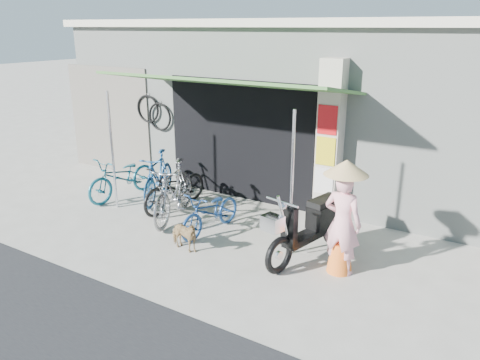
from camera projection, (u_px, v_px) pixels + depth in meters
The scene contains 13 objects.
ground at pixel (218, 258), 7.46m from camera, with size 80.00×80.00×0.00m, color #AEA99D.
bicycle_shop at pixel (338, 101), 11.00m from camera, with size 12.30×5.30×3.66m.
shop_pillar at pixel (330, 142), 8.54m from camera, with size 0.42×0.44×3.00m.
awning at pixel (225, 85), 8.43m from camera, with size 4.60×1.88×2.72m.
neighbour_left at pixel (109, 120), 11.63m from camera, with size 2.60×0.06×2.60m, color #6B665B.
bike_teal at pixel (123, 177), 9.96m from camera, with size 0.61×1.75×0.92m, color #185D6F.
bike_blue at pixel (158, 177), 9.79m from camera, with size 0.49×1.72×1.03m, color #1D5089.
bike_black at pixel (176, 187), 9.37m from camera, with size 0.60×1.73×0.91m, color black.
bike_silver at pixel (174, 191), 8.81m from camera, with size 0.52×1.85×1.11m, color #9D9DA1.
bike_navy at pixel (211, 212), 8.28m from camera, with size 0.52×1.50×0.79m, color navy.
street_dog at pixel (183, 235), 7.64m from camera, with size 0.29×0.63×0.53m, color #A29056.
moped at pixel (311, 226), 7.37m from camera, with size 0.74×2.00×1.15m.
nun at pixel (343, 218), 6.80m from camera, with size 0.64×0.64×1.75m.
Camera 1 is at (3.81, -5.51, 3.53)m, focal length 35.00 mm.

